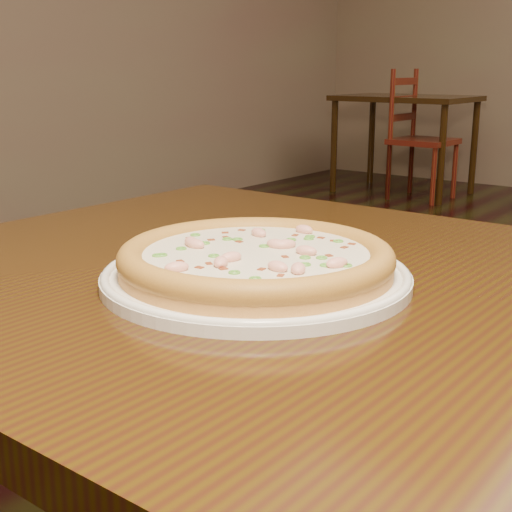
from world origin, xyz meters
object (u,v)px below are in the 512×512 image
Objects in this scene: hero_table at (375,383)px; chair_a at (417,140)px; plate at (256,275)px; bg_table_left at (406,108)px; pizza at (256,259)px.

hero_table is 1.26× the size of chair_a.
plate is 5.00m from bg_table_left.
pizza reaches higher than plate.
chair_a reaches higher than plate.
pizza is at bearing -23.24° from plate.
hero_table is at bearing 22.62° from plate.
plate is 4.78m from chair_a.
bg_table_left is at bearing 138.02° from chair_a.
hero_table and bg_table_left have the same top height.
pizza is 0.29× the size of bg_table_left.
pizza reaches higher than bg_table_left.
chair_a is at bearing 113.49° from plate.
chair_a is at bearing 115.05° from hero_table.
plate is 0.02m from pizza.
hero_table is at bearing -63.81° from bg_table_left.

